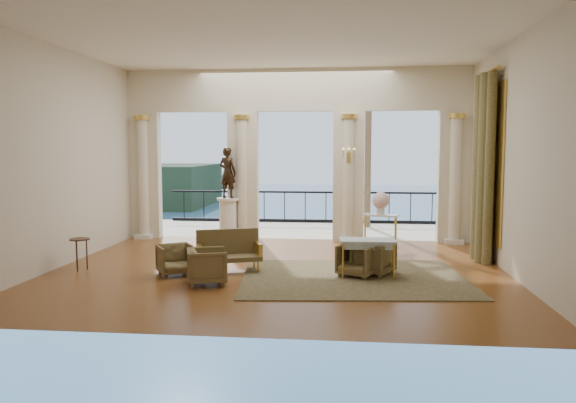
# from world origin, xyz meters

# --- Properties ---
(floor) EXTENTS (9.00, 9.00, 0.00)m
(floor) POSITION_xyz_m (0.00, 0.00, 0.00)
(floor) COLOR #4D1F0B
(floor) RESTS_ON ground
(room_walls) EXTENTS (9.00, 9.00, 9.00)m
(room_walls) POSITION_xyz_m (0.00, -1.12, 2.88)
(room_walls) COLOR beige
(room_walls) RESTS_ON ground
(arcade) EXTENTS (9.00, 0.56, 4.50)m
(arcade) POSITION_xyz_m (-0.00, 3.82, 2.58)
(arcade) COLOR beige
(arcade) RESTS_ON ground
(terrace) EXTENTS (10.00, 3.60, 0.10)m
(terrace) POSITION_xyz_m (0.00, 5.80, -0.05)
(terrace) COLOR beige
(terrace) RESTS_ON ground
(balustrade) EXTENTS (9.00, 0.06, 1.03)m
(balustrade) POSITION_xyz_m (0.00, 7.40, 0.41)
(balustrade) COLOR black
(balustrade) RESTS_ON terrace
(palm_tree) EXTENTS (2.00, 2.00, 4.50)m
(palm_tree) POSITION_xyz_m (2.00, 6.60, 4.09)
(palm_tree) COLOR #4C3823
(palm_tree) RESTS_ON terrace
(headland) EXTENTS (22.00, 18.00, 6.00)m
(headland) POSITION_xyz_m (-30.00, 70.00, -3.00)
(headland) COLOR black
(headland) RESTS_ON sea
(sea) EXTENTS (160.00, 160.00, 0.00)m
(sea) POSITION_xyz_m (0.00, 60.00, -6.00)
(sea) COLOR #2C648A
(sea) RESTS_ON ground
(curtain) EXTENTS (0.33, 1.40, 4.09)m
(curtain) POSITION_xyz_m (4.28, 1.50, 2.02)
(curtain) COLOR brown
(curtain) RESTS_ON ground
(window_frame) EXTENTS (0.04, 1.60, 3.40)m
(window_frame) POSITION_xyz_m (4.47, 1.50, 2.10)
(window_frame) COLOR gold
(window_frame) RESTS_ON room_walls
(wall_sconce) EXTENTS (0.30, 0.11, 0.33)m
(wall_sconce) POSITION_xyz_m (1.40, 3.51, 2.23)
(wall_sconce) COLOR gold
(wall_sconce) RESTS_ON arcade
(rug) EXTENTS (4.45, 3.62, 0.02)m
(rug) POSITION_xyz_m (1.50, -0.50, 0.01)
(rug) COLOR #31371A
(rug) RESTS_ON ground
(armchair_a) EXTENTS (0.85, 0.84, 0.65)m
(armchair_a) POSITION_xyz_m (-1.92, -0.56, 0.33)
(armchair_a) COLOR #3F351D
(armchair_a) RESTS_ON ground
(armchair_b) EXTENTS (0.88, 0.86, 0.68)m
(armchair_b) POSITION_xyz_m (1.59, -0.34, 0.34)
(armchair_b) COLOR #3F351D
(armchair_b) RESTS_ON ground
(armchair_c) EXTENTS (0.89, 0.91, 0.71)m
(armchair_c) POSITION_xyz_m (1.88, -0.15, 0.35)
(armchair_c) COLOR #3F351D
(armchair_c) RESTS_ON ground
(armchair_d) EXTENTS (0.82, 0.84, 0.70)m
(armchair_d) POSITION_xyz_m (-1.13, -1.20, 0.35)
(armchair_d) COLOR #3F351D
(armchair_d) RESTS_ON ground
(settee) EXTENTS (1.35, 0.93, 0.83)m
(settee) POSITION_xyz_m (-0.96, -0.14, 0.41)
(settee) COLOR #3F351D
(settee) RESTS_ON ground
(game_table) EXTENTS (1.05, 0.60, 0.71)m
(game_table) POSITION_xyz_m (1.77, -0.30, 0.64)
(game_table) COLOR #A4C8D4
(game_table) RESTS_ON ground
(pedestal) EXTENTS (0.62, 0.62, 1.14)m
(pedestal) POSITION_xyz_m (-1.75, 3.50, 0.55)
(pedestal) COLOR silver
(pedestal) RESTS_ON ground
(statue) EXTENTS (0.56, 0.46, 1.33)m
(statue) POSITION_xyz_m (-1.75, 3.50, 1.80)
(statue) COLOR black
(statue) RESTS_ON pedestal
(console_table) EXTENTS (0.91, 0.59, 0.80)m
(console_table) POSITION_xyz_m (2.20, 3.05, 0.67)
(console_table) COLOR silver
(console_table) RESTS_ON ground
(urn) EXTENTS (0.42, 0.42, 0.56)m
(urn) POSITION_xyz_m (2.20, 3.05, 1.12)
(urn) COLOR silver
(urn) RESTS_ON console_table
(side_table) EXTENTS (0.40, 0.40, 0.64)m
(side_table) POSITION_xyz_m (-3.94, -0.37, 0.55)
(side_table) COLOR black
(side_table) RESTS_ON ground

